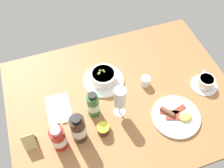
# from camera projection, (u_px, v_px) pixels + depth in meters

# --- Properties ---
(ground_plane) EXTENTS (1.10, 0.84, 0.03)m
(ground_plane) POSITION_uv_depth(u_px,v_px,m) (123.00, 99.00, 1.26)
(ground_plane) COLOR #9E6B3D
(porridge_bowl) EXTENTS (0.21, 0.21, 0.08)m
(porridge_bowl) POSITION_uv_depth(u_px,v_px,m) (103.00, 78.00, 1.28)
(porridge_bowl) COLOR white
(porridge_bowl) RESTS_ON ground_plane
(cutlery_setting) EXTENTS (0.12, 0.17, 0.01)m
(cutlery_setting) POSITION_uv_depth(u_px,v_px,m) (59.00, 109.00, 1.21)
(cutlery_setting) COLOR white
(cutlery_setting) RESTS_ON ground_plane
(coffee_cup) EXTENTS (0.13, 0.13, 0.06)m
(coffee_cup) POSITION_uv_depth(u_px,v_px,m) (205.00, 82.00, 1.27)
(coffee_cup) COLOR white
(coffee_cup) RESTS_ON ground_plane
(creamer_jug) EXTENTS (0.05, 0.06, 0.06)m
(creamer_jug) POSITION_uv_depth(u_px,v_px,m) (146.00, 81.00, 1.27)
(creamer_jug) COLOR white
(creamer_jug) RESTS_ON ground_plane
(wine_glass) EXTENTS (0.06, 0.06, 0.18)m
(wine_glass) POSITION_uv_depth(u_px,v_px,m) (120.00, 98.00, 1.10)
(wine_glass) COLOR white
(wine_glass) RESTS_ON ground_plane
(jam_jar) EXTENTS (0.05, 0.05, 0.05)m
(jam_jar) POSITION_uv_depth(u_px,v_px,m) (103.00, 129.00, 1.12)
(jam_jar) COLOR #441E18
(jam_jar) RESTS_ON ground_plane
(sauce_bottle_red) EXTENTS (0.06, 0.06, 0.15)m
(sauce_bottle_red) POSITION_uv_depth(u_px,v_px,m) (59.00, 138.00, 1.05)
(sauce_bottle_red) COLOR #B21E19
(sauce_bottle_red) RESTS_ON ground_plane
(sauce_bottle_green) EXTENTS (0.06, 0.06, 0.15)m
(sauce_bottle_green) POSITION_uv_depth(u_px,v_px,m) (93.00, 105.00, 1.14)
(sauce_bottle_green) COLOR #337233
(sauce_bottle_green) RESTS_ON ground_plane
(sauce_bottle_brown) EXTENTS (0.06, 0.06, 0.18)m
(sauce_bottle_brown) POSITION_uv_depth(u_px,v_px,m) (78.00, 129.00, 1.06)
(sauce_bottle_brown) COLOR #382314
(sauce_bottle_brown) RESTS_ON ground_plane
(breakfast_plate) EXTENTS (0.22, 0.22, 0.04)m
(breakfast_plate) POSITION_uv_depth(u_px,v_px,m) (176.00, 116.00, 1.18)
(breakfast_plate) COLOR white
(breakfast_plate) RESTS_ON ground_plane
(menu_card) EXTENTS (0.05, 0.06, 0.09)m
(menu_card) POSITION_uv_depth(u_px,v_px,m) (29.00, 140.00, 1.07)
(menu_card) COLOR tan
(menu_card) RESTS_ON ground_plane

